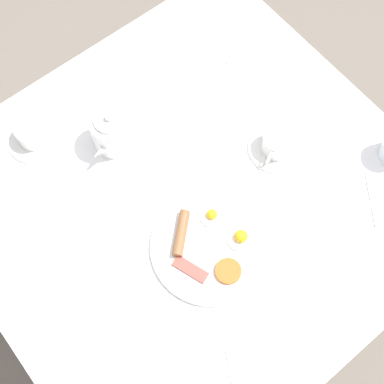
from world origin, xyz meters
TOP-DOWN VIEW (x-y plane):
  - ground_plane at (0.00, 0.00)m, footprint 8.00×8.00m
  - table at (0.00, 0.00)m, footprint 1.06×1.09m
  - breakfast_plate at (0.13, -0.05)m, footprint 0.29×0.29m
  - teapot_near at (-0.24, -0.06)m, footprint 0.11×0.18m
  - teacup_with_saucer_left at (-0.38, -0.22)m, footprint 0.15×0.15m
  - teacup_with_saucer_right at (0.04, 0.25)m, footprint 0.15×0.15m
  - fork_by_plate at (-0.22, 0.40)m, footprint 0.07×0.16m
  - spoon_for_tea at (0.29, 0.34)m, footprint 0.13×0.10m

SIDE VIEW (x-z plane):
  - ground_plane at x=0.00m, z-range 0.00..0.00m
  - table at x=0.00m, z-range 0.31..1.08m
  - fork_by_plate at x=-0.22m, z-range 0.77..0.77m
  - spoon_for_tea at x=0.29m, z-range 0.77..0.77m
  - breakfast_plate at x=0.13m, z-range 0.76..0.80m
  - teacup_with_saucer_left at x=-0.38m, z-range 0.76..0.83m
  - teacup_with_saucer_right at x=0.04m, z-range 0.77..0.83m
  - teapot_near at x=-0.24m, z-range 0.76..0.89m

